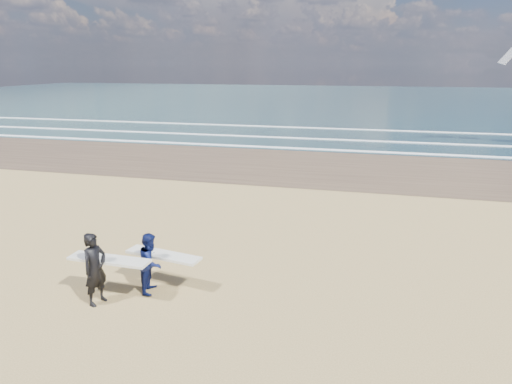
# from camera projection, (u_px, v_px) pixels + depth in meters

# --- Properties ---
(ocean) EXTENTS (220.00, 100.00, 0.02)m
(ocean) POSITION_uv_depth(u_px,v_px,m) (459.00, 101.00, 74.62)
(ocean) COLOR #1B343D
(ocean) RESTS_ON ground
(surfer_near) EXTENTS (2.21, 1.03, 1.92)m
(surfer_near) POSITION_uv_depth(u_px,v_px,m) (97.00, 268.00, 11.63)
(surfer_near) COLOR black
(surfer_near) RESTS_ON ground
(surfer_far) EXTENTS (2.26, 1.25, 1.66)m
(surfer_far) POSITION_uv_depth(u_px,v_px,m) (152.00, 262.00, 12.30)
(surfer_far) COLOR #0C1445
(surfer_far) RESTS_ON ground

